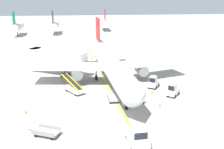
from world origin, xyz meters
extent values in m
plane|color=#9E9B93|center=(0.00, 0.00, 0.00)|extent=(300.00, 300.00, 0.00)
cube|color=yellow|center=(-0.54, 5.00, 0.00)|extent=(7.95, 79.66, 0.01)
cylinder|color=white|center=(-0.54, 12.90, 3.45)|extent=(6.16, 30.18, 3.30)
cone|color=white|center=(1.01, -3.23, 3.45)|extent=(3.45, 2.70, 3.23)
cone|color=white|center=(-2.11, 29.22, 3.85)|extent=(3.39, 3.09, 3.14)
cube|color=white|center=(6.77, 15.11, 3.05)|extent=(13.72, 8.10, 0.36)
cylinder|color=gray|center=(5.24, 13.96, 2.05)|extent=(2.20, 3.37, 1.90)
cube|color=white|center=(-8.14, 13.68, 3.05)|extent=(13.41, 5.85, 0.36)
cylinder|color=gray|center=(-6.41, 12.84, 2.05)|extent=(2.20, 3.37, 1.90)
cube|color=red|center=(-1.88, 26.83, 7.50)|extent=(0.66, 4.01, 5.20)
cube|color=white|center=(1.15, 26.72, 3.85)|extent=(5.57, 3.35, 0.24)
cube|color=white|center=(-4.83, 26.15, 3.85)|extent=(5.29, 2.43, 0.24)
cylinder|color=#4C4C51|center=(0.56, 1.45, 1.56)|extent=(0.20, 0.20, 3.12)
cylinder|color=black|center=(0.56, 1.45, 0.28)|extent=(0.40, 0.59, 0.56)
cylinder|color=#4C4C51|center=(1.46, 15.10, 1.56)|extent=(0.20, 0.20, 3.12)
cylinder|color=black|center=(1.46, 15.10, 0.48)|extent=(0.44, 0.99, 0.96)
cylinder|color=#4C4C51|center=(-2.92, 14.68, 1.56)|extent=(0.20, 0.20, 3.12)
cylinder|color=black|center=(-2.92, 14.68, 0.48)|extent=(0.44, 0.99, 0.96)
cube|color=black|center=(0.82, -1.24, 3.80)|extent=(2.89, 1.26, 0.60)
cube|color=silver|center=(-10.19, 18.78, 3.60)|extent=(11.60, 8.46, 2.50)
cylinder|color=silver|center=(-15.06, 21.74, 3.60)|extent=(3.20, 3.20, 2.50)
cylinder|color=#59595B|center=(-8.66, 17.84, 1.18)|extent=(0.56, 0.56, 2.35)
cube|color=#333338|center=(-8.66, 17.84, 0.25)|extent=(1.80, 1.40, 0.50)
cube|color=silver|center=(0.32, -7.34, 0.70)|extent=(2.22, 3.76, 0.80)
cube|color=silver|center=(0.38, -7.96, 1.65)|extent=(1.66, 1.75, 1.10)
cube|color=black|center=(0.45, -8.74, 1.65)|extent=(1.43, 0.21, 0.77)
cylinder|color=black|center=(1.24, -8.52, 0.30)|extent=(0.27, 0.62, 0.60)
cylinder|color=black|center=(-0.37, -8.66, 0.30)|extent=(0.27, 0.62, 0.60)
cylinder|color=black|center=(1.01, -6.01, 0.30)|extent=(0.27, 0.62, 0.60)
cylinder|color=black|center=(-0.60, -6.16, 0.30)|extent=(0.27, 0.62, 0.60)
cube|color=silver|center=(8.60, 5.66, 0.65)|extent=(2.53, 2.68, 0.70)
cube|color=silver|center=(8.33, 5.34, 1.55)|extent=(1.49, 1.49, 1.10)
cube|color=black|center=(8.00, 4.94, 1.55)|extent=(0.80, 0.68, 0.77)
cylinder|color=black|center=(8.49, 4.66, 0.30)|extent=(0.55, 0.60, 0.60)
cylinder|color=black|center=(7.64, 5.36, 0.30)|extent=(0.55, 0.60, 0.60)
cylinder|color=black|center=(9.56, 5.96, 0.30)|extent=(0.55, 0.60, 0.60)
cylinder|color=black|center=(8.70, 6.66, 0.30)|extent=(0.55, 0.60, 0.60)
cube|color=silver|center=(6.57, 9.80, 0.65)|extent=(2.38, 2.72, 0.70)
cube|color=silver|center=(6.34, 9.44, 1.55)|extent=(1.46, 1.47, 1.10)
cube|color=black|center=(6.07, 9.00, 1.55)|extent=(0.87, 0.59, 0.77)
cylinder|color=black|center=(6.59, 8.79, 0.30)|extent=(0.51, 0.62, 0.60)
cylinder|color=black|center=(5.65, 9.38, 0.30)|extent=(0.51, 0.62, 0.60)
cylinder|color=black|center=(7.48, 10.21, 0.30)|extent=(0.51, 0.62, 0.60)
cylinder|color=black|center=(6.55, 10.80, 0.30)|extent=(0.51, 0.62, 0.60)
cube|color=silver|center=(-6.73, 8.72, 0.60)|extent=(3.40, 3.98, 0.60)
cylinder|color=black|center=(-8.01, 9.45, 0.30)|extent=(0.52, 0.62, 0.60)
cylinder|color=black|center=(-6.97, 10.18, 0.30)|extent=(0.52, 0.62, 0.60)
cylinder|color=black|center=(-6.49, 7.27, 0.30)|extent=(0.52, 0.62, 0.60)
cylinder|color=black|center=(-5.44, 8.00, 0.30)|extent=(0.52, 0.62, 0.60)
cube|color=black|center=(-7.07, 9.22, 1.55)|extent=(3.59, 4.61, 1.76)
cube|color=yellow|center=(-7.44, 8.96, 1.67)|extent=(2.94, 4.16, 1.84)
cube|color=yellow|center=(-6.70, 9.47, 1.67)|extent=(2.94, 4.16, 1.84)
cube|color=#A5A5A8|center=(-0.95, 4.76, 0.44)|extent=(1.64, 2.87, 0.16)
cube|color=#4C4C51|center=(-1.05, 6.61, 0.42)|extent=(0.13, 0.90, 0.08)
cylinder|color=#4C4C51|center=(-1.07, 7.06, 0.42)|extent=(0.12, 0.12, 0.05)
cube|color=gray|center=(-1.70, 4.73, 0.69)|extent=(0.20, 2.80, 0.50)
cube|color=gray|center=(-0.20, 4.80, 0.69)|extent=(0.20, 2.80, 0.50)
cylinder|color=black|center=(-1.61, 5.78, 0.18)|extent=(0.14, 0.37, 0.36)
cylinder|color=black|center=(-0.41, 5.84, 0.18)|extent=(0.14, 0.37, 0.36)
cylinder|color=black|center=(-1.50, 3.69, 0.18)|extent=(0.14, 0.37, 0.36)
cylinder|color=black|center=(-0.30, 3.75, 0.18)|extent=(0.14, 0.37, 0.36)
cube|color=#A5A5A8|center=(-9.53, -4.76, 0.44)|extent=(3.17, 2.50, 0.16)
cube|color=#4C4C51|center=(-11.22, -4.01, 0.42)|extent=(0.86, 0.44, 0.08)
cylinder|color=#4C4C51|center=(-11.63, -3.83, 0.42)|extent=(0.12, 0.12, 0.05)
cube|color=gray|center=(-9.83, -5.44, 0.69)|extent=(2.59, 1.19, 0.50)
cube|color=gray|center=(-9.23, -4.07, 0.69)|extent=(2.59, 1.19, 0.50)
cylinder|color=black|center=(-10.73, -4.88, 0.18)|extent=(0.38, 0.26, 0.36)
cylinder|color=black|center=(-10.25, -3.78, 0.18)|extent=(0.38, 0.26, 0.36)
cylinder|color=black|center=(-8.81, -5.73, 0.18)|extent=(0.38, 0.26, 0.36)
cylinder|color=black|center=(-8.33, -4.63, 0.18)|extent=(0.38, 0.26, 0.36)
cylinder|color=#26262D|center=(3.35, 3.15, 0.42)|extent=(0.24, 0.24, 0.85)
cube|color=green|center=(3.35, 3.15, 1.13)|extent=(0.36, 0.22, 0.56)
sphere|color=tan|center=(3.35, 3.15, 1.52)|extent=(0.20, 0.20, 0.20)
sphere|color=yellow|center=(3.35, 3.15, 1.58)|extent=(0.24, 0.24, 0.24)
cone|color=orange|center=(6.80, 16.55, 0.22)|extent=(0.36, 0.36, 0.44)
cone|color=orange|center=(7.38, 14.59, 0.22)|extent=(0.36, 0.36, 0.44)
cone|color=orange|center=(5.49, 1.99, 0.22)|extent=(0.36, 0.36, 0.44)
cone|color=orange|center=(5.56, 6.94, 0.22)|extent=(0.36, 0.36, 0.44)
cone|color=orange|center=(-13.02, 1.61, 0.22)|extent=(0.36, 0.36, 0.44)
cylinder|color=silver|center=(-28.69, 69.11, 3.10)|extent=(3.00, 10.00, 3.00)
cylinder|color=#3F3F3F|center=(-28.69, 69.11, 0.80)|extent=(0.30, 0.30, 1.60)
cube|color=#198C4C|center=(-28.69, 65.61, 6.60)|extent=(0.24, 3.20, 4.40)
cylinder|color=silver|center=(-15.71, 71.58, 3.10)|extent=(3.00, 10.00, 3.00)
cylinder|color=#3F3F3F|center=(-15.71, 71.58, 0.80)|extent=(0.30, 0.30, 1.60)
cube|color=#333338|center=(-15.71, 68.08, 6.60)|extent=(0.24, 3.20, 4.40)
cylinder|color=silver|center=(3.60, 79.34, 3.10)|extent=(3.00, 10.00, 3.00)
cylinder|color=#3F3F3F|center=(3.60, 79.34, 0.80)|extent=(0.30, 0.30, 1.60)
cube|color=red|center=(3.60, 75.84, 6.60)|extent=(0.24, 3.20, 4.40)
camera|label=1|loc=(-5.06, -32.93, 15.82)|focal=43.88mm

